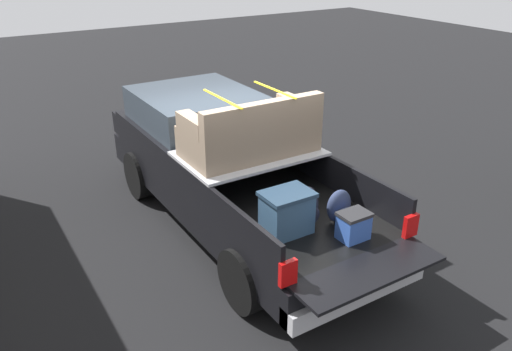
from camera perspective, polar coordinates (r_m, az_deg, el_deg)
ground_plane at (r=8.08m, az=-2.26°, el=-5.56°), size 40.00×40.00×0.00m
pickup_truck at (r=7.92m, az=-3.67°, el=1.54°), size 6.05×2.06×2.23m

